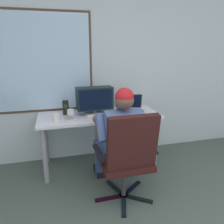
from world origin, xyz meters
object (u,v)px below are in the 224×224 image
at_px(person_seated, 120,138).
at_px(crt_monitor, 95,99).
at_px(wine_glass, 71,113).
at_px(laptop, 129,107).
at_px(desk, 99,122).
at_px(desk_speaker, 66,108).
at_px(coffee_mug, 56,117).
at_px(office_chair, 128,155).

xyz_separation_m(person_seated, crt_monitor, (-0.15, 0.62, 0.31)).
xyz_separation_m(crt_monitor, wine_glass, (-0.32, -0.15, -0.12)).
bearing_deg(laptop, desk, -171.80).
height_order(desk, person_seated, person_seated).
height_order(person_seated, desk_speaker, person_seated).
distance_m(laptop, wine_glass, 0.82).
height_order(wine_glass, coffee_mug, wine_glass).
bearing_deg(wine_glass, office_chair, -56.79).
bearing_deg(wine_glass, person_seated, -44.47).
bearing_deg(crt_monitor, person_seated, -76.13).
height_order(person_seated, coffee_mug, person_seated).
distance_m(crt_monitor, wine_glass, 0.38).
distance_m(person_seated, wine_glass, 0.69).
distance_m(office_chair, coffee_mug, 0.98).
distance_m(desk, laptop, 0.46).
bearing_deg(wine_glass, crt_monitor, 24.61).
bearing_deg(desk_speaker, office_chair, -61.32).
relative_size(desk, laptop, 3.64).
distance_m(person_seated, crt_monitor, 0.70).
height_order(office_chair, coffee_mug, office_chair).
xyz_separation_m(desk_speaker, coffee_mug, (-0.13, -0.25, -0.04)).
xyz_separation_m(person_seated, coffee_mug, (-0.65, 0.44, 0.15)).
relative_size(person_seated, desk_speaker, 6.56).
height_order(desk, wine_glass, wine_glass).
xyz_separation_m(person_seated, desk_speaker, (-0.52, 0.69, 0.20)).
bearing_deg(desk, office_chair, -82.71).
bearing_deg(crt_monitor, laptop, 3.08).
distance_m(desk, wine_glass, 0.43).
distance_m(crt_monitor, desk_speaker, 0.39).
height_order(office_chair, crt_monitor, crt_monitor).
bearing_deg(desk_speaker, coffee_mug, -117.05).
relative_size(laptop, wine_glass, 3.49).
relative_size(office_chair, coffee_mug, 10.45).
xyz_separation_m(laptop, desk_speaker, (-0.85, 0.05, 0.03)).
height_order(crt_monitor, laptop, crt_monitor).
bearing_deg(person_seated, wine_glass, 135.53).
relative_size(wine_glass, coffee_mug, 1.27).
relative_size(office_chair, person_seated, 0.84).
relative_size(crt_monitor, laptop, 1.11).
bearing_deg(coffee_mug, office_chair, -47.31).
xyz_separation_m(desk, person_seated, (0.10, -0.58, -0.00)).
distance_m(office_chair, desk_speaker, 1.12).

